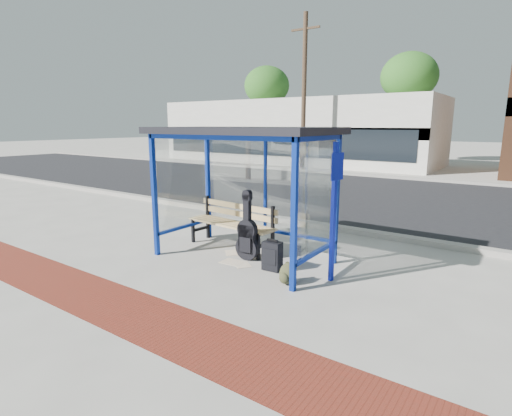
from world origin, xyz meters
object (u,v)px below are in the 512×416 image
Objects in this scene: suitcase at (272,256)px; backpack at (287,274)px; guitar_bag at (247,236)px; bench at (233,221)px.

backpack is (0.52, -0.37, -0.09)m from suitcase.
bench is at bearing 143.06° from guitar_bag.
suitcase is at bearing -21.46° from bench.
suitcase is (1.37, -0.67, -0.28)m from bench.
bench is at bearing 151.03° from suitcase.
guitar_bag is 3.60× the size of backpack.
bench is 2.19m from backpack.
backpack is at bearing -38.71° from suitcase.
bench is 0.84m from guitar_bag.
bench is 5.95× the size of backpack.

